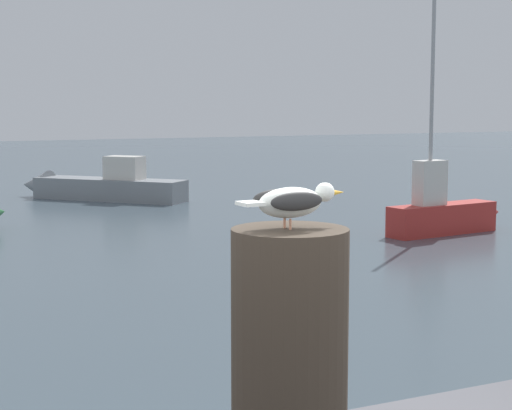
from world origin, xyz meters
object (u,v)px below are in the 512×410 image
at_px(seagull, 292,201).
at_px(boat_grey, 97,186).
at_px(mooring_post, 289,354).
at_px(boat_red, 446,211).

distance_m(seagull, boat_grey, 22.18).
bearing_deg(mooring_post, boat_grey, 75.99).
relative_size(mooring_post, boat_grey, 0.19).
bearing_deg(boat_red, boat_grey, 117.02).
bearing_deg(mooring_post, seagull, 2.56).
relative_size(seagull, boat_grey, 0.09).
distance_m(mooring_post, seagull, 0.51).
bearing_deg(boat_red, mooring_post, -130.55).
bearing_deg(boat_red, seagull, -130.54).
bearing_deg(mooring_post, boat_red, 49.45).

